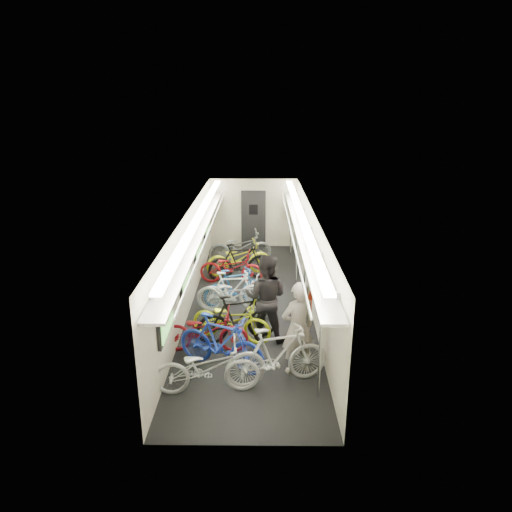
{
  "coord_description": "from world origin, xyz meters",
  "views": [
    {
      "loc": [
        0.24,
        -10.54,
        4.86
      ],
      "look_at": [
        0.13,
        0.46,
        1.15
      ],
      "focal_mm": 32.0,
      "sensor_mm": 36.0,
      "label": 1
    }
  ],
  "objects_px": {
    "backpack": "(304,302)",
    "passenger_mid": "(266,298)",
    "bicycle_0": "(207,368)",
    "passenger_near": "(298,328)",
    "bicycle_1": "(221,342)"
  },
  "relations": [
    {
      "from": "passenger_near",
      "to": "backpack",
      "type": "height_order",
      "value": "passenger_near"
    },
    {
      "from": "bicycle_1",
      "to": "passenger_mid",
      "type": "relative_size",
      "value": 0.96
    },
    {
      "from": "bicycle_0",
      "to": "passenger_near",
      "type": "xyz_separation_m",
      "value": [
        1.62,
        0.67,
        0.43
      ]
    },
    {
      "from": "bicycle_1",
      "to": "backpack",
      "type": "bearing_deg",
      "value": -56.32
    },
    {
      "from": "bicycle_0",
      "to": "passenger_mid",
      "type": "height_order",
      "value": "passenger_mid"
    },
    {
      "from": "bicycle_0",
      "to": "passenger_mid",
      "type": "bearing_deg",
      "value": -34.02
    },
    {
      "from": "bicycle_1",
      "to": "passenger_mid",
      "type": "distance_m",
      "value": 1.52
    },
    {
      "from": "passenger_mid",
      "to": "backpack",
      "type": "xyz_separation_m",
      "value": [
        0.72,
        -0.94,
        0.32
      ]
    },
    {
      "from": "passenger_mid",
      "to": "backpack",
      "type": "relative_size",
      "value": 5.03
    },
    {
      "from": "bicycle_1",
      "to": "passenger_mid",
      "type": "bearing_deg",
      "value": -11.16
    },
    {
      "from": "bicycle_0",
      "to": "passenger_mid",
      "type": "relative_size",
      "value": 0.97
    },
    {
      "from": "bicycle_0",
      "to": "passenger_mid",
      "type": "xyz_separation_m",
      "value": [
        1.04,
        1.96,
        0.47
      ]
    },
    {
      "from": "backpack",
      "to": "bicycle_1",
      "type": "bearing_deg",
      "value": 177.05
    },
    {
      "from": "bicycle_1",
      "to": "bicycle_0",
      "type": "bearing_deg",
      "value": -168.55
    },
    {
      "from": "backpack",
      "to": "passenger_mid",
      "type": "bearing_deg",
      "value": 115.54
    }
  ]
}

